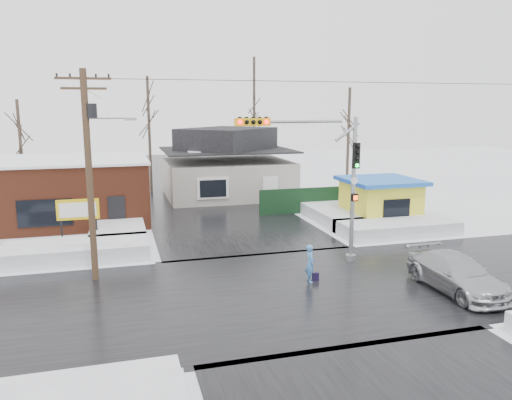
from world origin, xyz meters
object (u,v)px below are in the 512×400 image
object	(u,v)px
utility_pole	(90,164)
car	(456,274)
traffic_signal	(324,170)
marquee_sign	(78,211)
pedestrian	(310,264)
kiosk	(380,200)

from	to	relation	value
utility_pole	car	distance (m)	15.85
traffic_signal	utility_pole	size ratio (longest dim) A/B	0.78
traffic_signal	marquee_sign	size ratio (longest dim) A/B	2.75
utility_pole	traffic_signal	bearing A→B (deg)	-2.95
pedestrian	car	distance (m)	5.98
car	marquee_sign	bearing A→B (deg)	142.54
utility_pole	pedestrian	xyz separation A→B (m)	(8.86, -2.80, -4.29)
marquee_sign	pedestrian	distance (m)	13.31
marquee_sign	traffic_signal	bearing A→B (deg)	-29.72
kiosk	pedestrian	size ratio (longest dim) A/B	2.78
utility_pole	pedestrian	world-z (taller)	utility_pole
car	traffic_signal	bearing A→B (deg)	127.80
utility_pole	marquee_sign	size ratio (longest dim) A/B	3.53
car	pedestrian	bearing A→B (deg)	153.41
kiosk	utility_pole	bearing A→B (deg)	-159.56
traffic_signal	kiosk	distance (m)	10.43
traffic_signal	marquee_sign	xyz separation A→B (m)	(-11.43, 6.53, -2.62)
marquee_sign	car	bearing A→B (deg)	-36.63
utility_pole	pedestrian	distance (m)	10.24
traffic_signal	car	xyz separation A→B (m)	(3.88, -4.86, -3.81)
traffic_signal	kiosk	bearing A→B (deg)	44.84
marquee_sign	pedestrian	bearing A→B (deg)	-41.50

